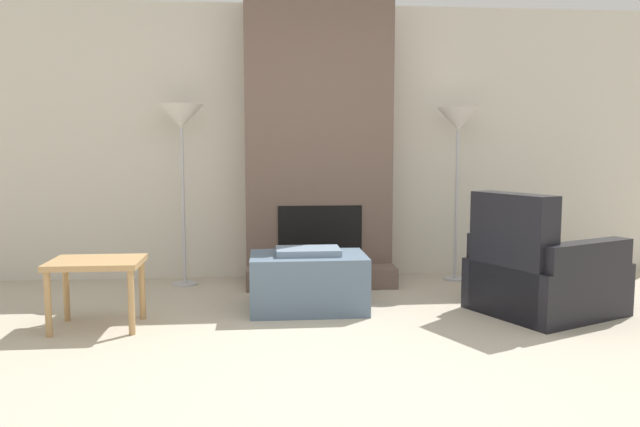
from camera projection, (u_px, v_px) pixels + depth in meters
name	position (u px, v px, depth m)	size (l,w,h in m)	color
ground_plane	(360.00, 378.00, 3.40)	(24.00, 24.00, 0.00)	#B2A893
wall_back	(316.00, 143.00, 6.04)	(7.17, 0.06, 2.60)	beige
fireplace	(318.00, 149.00, 5.80)	(1.35, 0.69, 2.60)	brown
ottoman	(308.00, 281.00, 4.82)	(0.89, 0.58, 0.49)	slate
armchair	(539.00, 277.00, 4.72)	(1.20, 1.15, 0.92)	black
side_table	(96.00, 270.00, 4.33)	(0.62, 0.47, 0.48)	tan
floor_lamp_left	(181.00, 124.00, 5.56)	(0.40, 0.40, 1.64)	#ADADB2
floor_lamp_right	(458.00, 126.00, 5.80)	(0.40, 0.40, 1.62)	#ADADB2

